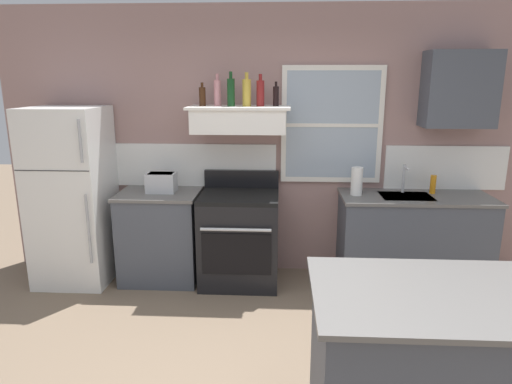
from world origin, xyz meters
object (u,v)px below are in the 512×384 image
object	(u,v)px
bottle_dark_green_wine	(231,92)
bottle_red_label_wine	(260,93)
refrigerator	(72,196)
bottle_balsamic_dark	(276,96)
bottle_champagne_gold_foil	(247,92)
kitchen_island	(438,368)
dish_soap_bottle	(433,184)
bottle_rose_pink	(218,92)
bottle_brown_stout	(202,96)
paper_towel_roll	(357,181)
toaster	(161,182)
stove_range	(240,238)

from	to	relation	value
bottle_dark_green_wine	bottle_red_label_wine	bearing A→B (deg)	7.94
refrigerator	bottle_balsamic_dark	bearing A→B (deg)	4.15
bottle_champagne_gold_foil	bottle_balsamic_dark	world-z (taller)	bottle_champagne_gold_foil
bottle_dark_green_wine	kitchen_island	size ratio (longest dim) A/B	0.23
refrigerator	bottle_champagne_gold_foil	xyz separation A→B (m)	(1.72, 0.10, 1.01)
bottle_red_label_wine	dish_soap_bottle	xyz separation A→B (m)	(1.68, 0.05, -0.87)
bottle_rose_pink	kitchen_island	xyz separation A→B (m)	(1.48, -2.15, -1.41)
bottle_rose_pink	dish_soap_bottle	xyz separation A→B (m)	(2.09, 0.00, -0.87)
refrigerator	bottle_dark_green_wine	world-z (taller)	bottle_dark_green_wine
refrigerator	bottle_brown_stout	distance (m)	1.63
refrigerator	dish_soap_bottle	size ratio (longest dim) A/B	9.66
bottle_champagne_gold_foil	bottle_rose_pink	bearing A→B (deg)	167.47
bottle_red_label_wine	paper_towel_roll	size ratio (longest dim) A/B	1.09
bottle_rose_pink	bottle_champagne_gold_foil	bearing A→B (deg)	-12.53
bottle_dark_green_wine	dish_soap_bottle	world-z (taller)	bottle_dark_green_wine
refrigerator	bottle_dark_green_wine	xyz separation A→B (m)	(1.58, 0.07, 1.01)
refrigerator	bottle_rose_pink	xyz separation A→B (m)	(1.44, 0.16, 1.00)
bottle_rose_pink	paper_towel_roll	xyz separation A→B (m)	(1.34, -0.10, -0.83)
bottle_brown_stout	bottle_rose_pink	size ratio (longest dim) A/B	0.73
bottle_balsamic_dark	bottle_rose_pink	bearing A→B (deg)	178.63
bottle_champagne_gold_foil	dish_soap_bottle	size ratio (longest dim) A/B	1.72
toaster	bottle_red_label_wine	bearing A→B (deg)	2.31
refrigerator	bottle_balsamic_dark	world-z (taller)	bottle_balsamic_dark
paper_towel_roll	dish_soap_bottle	world-z (taller)	paper_towel_roll
bottle_rose_pink	kitchen_island	world-z (taller)	bottle_rose_pink
bottle_dark_green_wine	kitchen_island	bearing A→B (deg)	-56.94
refrigerator	stove_range	xyz separation A→B (m)	(1.65, 0.02, -0.41)
bottle_dark_green_wine	dish_soap_bottle	bearing A→B (deg)	2.54
toaster	bottle_rose_pink	world-z (taller)	bottle_rose_pink
bottle_red_label_wine	kitchen_island	bearing A→B (deg)	-62.99
stove_range	kitchen_island	world-z (taller)	stove_range
refrigerator	paper_towel_roll	distance (m)	2.78
bottle_dark_green_wine	refrigerator	bearing A→B (deg)	-177.33
stove_range	bottle_brown_stout	distance (m)	1.42
bottle_brown_stout	bottle_rose_pink	bearing A→B (deg)	17.61
bottle_dark_green_wine	paper_towel_roll	xyz separation A→B (m)	(1.20, -0.01, -0.83)
stove_range	dish_soap_bottle	xyz separation A→B (m)	(1.88, 0.14, 0.54)
bottle_champagne_gold_foil	bottle_balsamic_dark	size ratio (longest dim) A/B	1.36
bottle_dark_green_wine	bottle_red_label_wine	world-z (taller)	bottle_dark_green_wine
stove_range	dish_soap_bottle	bearing A→B (deg)	4.18
toaster	bottle_brown_stout	distance (m)	0.93
bottle_balsamic_dark	bottle_dark_green_wine	bearing A→B (deg)	-170.32
dish_soap_bottle	bottle_champagne_gold_foil	bearing A→B (deg)	-177.95
bottle_rose_pink	paper_towel_roll	world-z (taller)	bottle_rose_pink
paper_towel_roll	bottle_balsamic_dark	bearing A→B (deg)	173.84
bottle_champagne_gold_foil	bottle_red_label_wine	xyz separation A→B (m)	(0.13, 0.02, -0.01)
bottle_dark_green_wine	kitchen_island	xyz separation A→B (m)	(1.34, -2.06, -1.42)
bottle_champagne_gold_foil	kitchen_island	size ratio (longest dim) A/B	0.22
bottle_brown_stout	bottle_red_label_wine	xyz separation A→B (m)	(0.55, -0.00, 0.03)
kitchen_island	bottle_brown_stout	bearing A→B (deg)	127.59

